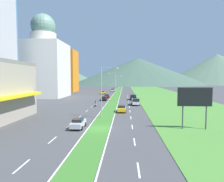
{
  "coord_description": "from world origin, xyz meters",
  "views": [
    {
      "loc": [
        3.93,
        -28.69,
        7.7
      ],
      "look_at": [
        -0.45,
        35.92,
        3.45
      ],
      "focal_mm": 30.93,
      "sensor_mm": 36.0,
      "label": 1
    }
  ],
  "objects_px": {
    "street_lamp_mid": "(115,85)",
    "car_5": "(114,89)",
    "car_3": "(78,123)",
    "car_2": "(113,90)",
    "motorcycle_rider": "(96,104)",
    "pickup_truck_1": "(136,102)",
    "street_lamp_far": "(116,83)",
    "car_1": "(103,92)",
    "pickup_truck_0": "(133,97)",
    "street_lamp_near": "(103,89)",
    "car_0": "(122,109)",
    "car_4": "(107,96)",
    "billboard_roadside": "(195,99)",
    "car_6": "(104,98)"
  },
  "relations": [
    {
      "from": "street_lamp_far",
      "to": "car_0",
      "type": "bearing_deg",
      "value": -86.04
    },
    {
      "from": "car_0",
      "to": "car_3",
      "type": "distance_m",
      "value": 16.13
    },
    {
      "from": "street_lamp_mid",
      "to": "car_0",
      "type": "bearing_deg",
      "value": -82.73
    },
    {
      "from": "car_1",
      "to": "car_0",
      "type": "bearing_deg",
      "value": -168.51
    },
    {
      "from": "car_1",
      "to": "pickup_truck_1",
      "type": "height_order",
      "value": "pickup_truck_1"
    },
    {
      "from": "car_5",
      "to": "street_lamp_far",
      "type": "bearing_deg",
      "value": -174.32
    },
    {
      "from": "street_lamp_mid",
      "to": "car_6",
      "type": "distance_m",
      "value": 6.11
    },
    {
      "from": "car_2",
      "to": "car_5",
      "type": "relative_size",
      "value": 0.99
    },
    {
      "from": "car_3",
      "to": "car_5",
      "type": "relative_size",
      "value": 0.94
    },
    {
      "from": "street_lamp_near",
      "to": "car_1",
      "type": "bearing_deg",
      "value": 96.76
    },
    {
      "from": "street_lamp_far",
      "to": "car_2",
      "type": "height_order",
      "value": "street_lamp_far"
    },
    {
      "from": "car_4",
      "to": "car_6",
      "type": "relative_size",
      "value": 0.99
    },
    {
      "from": "car_1",
      "to": "car_5",
      "type": "relative_size",
      "value": 1.0
    },
    {
      "from": "billboard_roadside",
      "to": "car_1",
      "type": "relative_size",
      "value": 1.45
    },
    {
      "from": "street_lamp_near",
      "to": "car_2",
      "type": "bearing_deg",
      "value": 92.24
    },
    {
      "from": "car_2",
      "to": "car_0",
      "type": "bearing_deg",
      "value": -174.6
    },
    {
      "from": "street_lamp_near",
      "to": "motorcycle_rider",
      "type": "bearing_deg",
      "value": 104.29
    },
    {
      "from": "car_6",
      "to": "pickup_truck_0",
      "type": "bearing_deg",
      "value": -74.69
    },
    {
      "from": "street_lamp_near",
      "to": "car_1",
      "type": "height_order",
      "value": "street_lamp_near"
    },
    {
      "from": "billboard_roadside",
      "to": "pickup_truck_0",
      "type": "distance_m",
      "value": 40.58
    },
    {
      "from": "car_3",
      "to": "pickup_truck_0",
      "type": "height_order",
      "value": "pickup_truck_0"
    },
    {
      "from": "street_lamp_mid",
      "to": "pickup_truck_0",
      "type": "relative_size",
      "value": 1.79
    },
    {
      "from": "car_2",
      "to": "car_5",
      "type": "bearing_deg",
      "value": 0.77
    },
    {
      "from": "car_1",
      "to": "car_4",
      "type": "bearing_deg",
      "value": -168.48
    },
    {
      "from": "car_5",
      "to": "street_lamp_near",
      "type": "bearing_deg",
      "value": -177.99
    },
    {
      "from": "street_lamp_mid",
      "to": "car_5",
      "type": "distance_m",
      "value": 59.43
    },
    {
      "from": "car_6",
      "to": "street_lamp_far",
      "type": "bearing_deg",
      "value": -6.35
    },
    {
      "from": "street_lamp_far",
      "to": "billboard_roadside",
      "type": "relative_size",
      "value": 1.43
    },
    {
      "from": "pickup_truck_0",
      "to": "motorcycle_rider",
      "type": "relative_size",
      "value": 2.7
    },
    {
      "from": "car_5",
      "to": "pickup_truck_0",
      "type": "height_order",
      "value": "pickup_truck_0"
    },
    {
      "from": "car_1",
      "to": "car_6",
      "type": "distance_m",
      "value": 27.95
    },
    {
      "from": "car_3",
      "to": "street_lamp_far",
      "type": "bearing_deg",
      "value": -2.63
    },
    {
      "from": "billboard_roadside",
      "to": "car_0",
      "type": "relative_size",
      "value": 1.58
    },
    {
      "from": "motorcycle_rider",
      "to": "street_lamp_far",
      "type": "bearing_deg",
      "value": -5.2
    },
    {
      "from": "car_1",
      "to": "pickup_truck_0",
      "type": "xyz_separation_m",
      "value": [
        13.92,
        -24.9,
        0.22
      ]
    },
    {
      "from": "car_2",
      "to": "motorcycle_rider",
      "type": "relative_size",
      "value": 2.16
    },
    {
      "from": "pickup_truck_0",
      "to": "car_5",
      "type": "bearing_deg",
      "value": -169.56
    },
    {
      "from": "car_0",
      "to": "pickup_truck_0",
      "type": "relative_size",
      "value": 0.75
    },
    {
      "from": "pickup_truck_1",
      "to": "motorcycle_rider",
      "type": "distance_m",
      "value": 11.64
    },
    {
      "from": "billboard_roadside",
      "to": "street_lamp_far",
      "type": "bearing_deg",
      "value": 102.79
    },
    {
      "from": "street_lamp_far",
      "to": "street_lamp_near",
      "type": "bearing_deg",
      "value": -89.95
    },
    {
      "from": "billboard_roadside",
      "to": "car_3",
      "type": "height_order",
      "value": "billboard_roadside"
    },
    {
      "from": "car_0",
      "to": "car_3",
      "type": "xyz_separation_m",
      "value": [
        -6.48,
        -14.77,
        0.01
      ]
    },
    {
      "from": "car_3",
      "to": "car_0",
      "type": "bearing_deg",
      "value": -23.67
    },
    {
      "from": "car_1",
      "to": "pickup_truck_1",
      "type": "relative_size",
      "value": 0.81
    },
    {
      "from": "car_4",
      "to": "car_5",
      "type": "height_order",
      "value": "car_5"
    },
    {
      "from": "street_lamp_far",
      "to": "car_2",
      "type": "xyz_separation_m",
      "value": [
        -2.85,
        16.69,
        -4.44
      ]
    },
    {
      "from": "car_2",
      "to": "car_3",
      "type": "relative_size",
      "value": 1.05
    },
    {
      "from": "car_3",
      "to": "motorcycle_rider",
      "type": "xyz_separation_m",
      "value": [
        -0.83,
        23.08,
        -0.03
      ]
    },
    {
      "from": "car_2",
      "to": "car_5",
      "type": "height_order",
      "value": "car_5"
    }
  ]
}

